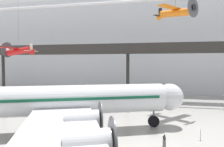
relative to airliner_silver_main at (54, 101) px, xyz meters
name	(u,v)px	position (x,y,z in m)	size (l,w,h in m)	color
ground_plane	(86,142)	(4.19, -1.94, -3.38)	(260.00, 260.00, 0.00)	#9E9B96
hangar_back_wall	(133,45)	(4.19, 34.00, 8.57)	(140.00, 3.00, 23.92)	silver
mezzanine_walkway	(127,52)	(4.19, 23.54, 6.25)	(110.00, 3.20, 11.34)	#2D2B28
ceiling_truss_beam	(126,2)	(4.19, 22.24, 16.12)	(120.00, 0.60, 0.60)	silver
airliner_silver_main	(54,101)	(0.00, 0.00, 0.00)	(28.07, 33.02, 9.50)	silver
suspended_plane_orange_highwing	(175,13)	(13.00, 13.01, 11.50)	(6.40, 6.83, 5.49)	orange
suspended_plane_red_highwing	(19,51)	(-12.53, 11.80, 6.09)	(6.19, 7.49, 10.60)	red
stanchion_barrier	(200,137)	(14.77, 1.02, -3.06)	(0.36, 0.36, 1.08)	#B2B5BA
info_sign_pedestal	(164,143)	(11.34, -1.68, -2.93)	(0.28, 0.75, 1.24)	#4C4C51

